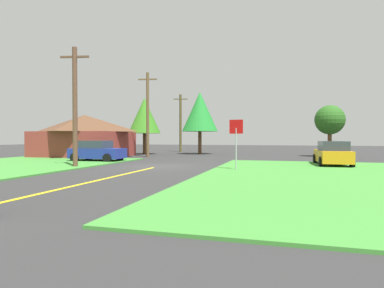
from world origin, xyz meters
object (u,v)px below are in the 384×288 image
(utility_pole_far, at_px, (181,122))
(car_on_crossroad, at_px, (332,154))
(oak_tree_left, at_px, (144,116))
(pine_tree_center, at_px, (200,112))
(stop_sign, at_px, (236,135))
(parked_car_near_building, at_px, (97,151))
(utility_pole_mid, at_px, (148,113))
(barn, at_px, (85,136))
(utility_pole_near, at_px, (75,106))
(oak_tree_right, at_px, (330,120))

(utility_pole_far, bearing_deg, car_on_crossroad, -47.27)
(oak_tree_left, xyz_separation_m, pine_tree_center, (5.77, 2.10, 0.46))
(oak_tree_left, distance_m, pine_tree_center, 6.16)
(stop_sign, relative_size, parked_car_near_building, 0.70)
(utility_pole_mid, height_order, barn, utility_pole_mid)
(utility_pole_far, distance_m, pine_tree_center, 6.28)
(utility_pole_far, relative_size, barn, 0.89)
(car_on_crossroad, relative_size, parked_car_near_building, 1.07)
(utility_pole_near, height_order, barn, utility_pole_near)
(stop_sign, relative_size, barn, 0.34)
(parked_car_near_building, distance_m, utility_pole_far, 18.31)
(oak_tree_right, bearing_deg, barn, -165.71)
(utility_pole_near, relative_size, oak_tree_left, 1.19)
(utility_pole_mid, relative_size, barn, 0.97)
(pine_tree_center, bearing_deg, utility_pole_near, -100.44)
(pine_tree_center, relative_size, barn, 0.84)
(stop_sign, distance_m, pine_tree_center, 18.73)
(parked_car_near_building, bearing_deg, barn, 130.11)
(parked_car_near_building, relative_size, utility_pole_mid, 0.51)
(car_on_crossroad, distance_m, utility_pole_near, 16.72)
(oak_tree_left, relative_size, barn, 0.75)
(oak_tree_right, bearing_deg, stop_sign, -113.44)
(stop_sign, bearing_deg, barn, -20.50)
(utility_pole_far, xyz_separation_m, oak_tree_right, (17.10, -6.74, -0.30))
(oak_tree_right, height_order, barn, oak_tree_right)
(stop_sign, distance_m, utility_pole_near, 10.05)
(pine_tree_center, xyz_separation_m, barn, (-9.60, -7.67, -2.70))
(stop_sign, height_order, car_on_crossroad, stop_sign)
(utility_pole_far, height_order, pine_tree_center, utility_pole_far)
(utility_pole_mid, distance_m, oak_tree_left, 5.03)
(utility_pole_near, xyz_separation_m, utility_pole_mid, (-0.13, 11.45, 0.32))
(stop_sign, distance_m, oak_tree_right, 16.95)
(car_on_crossroad, bearing_deg, oak_tree_right, -8.29)
(stop_sign, xyz_separation_m, oak_tree_left, (-12.32, 15.25, 2.24))
(stop_sign, distance_m, parked_car_near_building, 12.20)
(utility_pole_mid, bearing_deg, utility_pole_near, -89.35)
(utility_pole_near, xyz_separation_m, oak_tree_left, (-2.45, 15.91, 0.43))
(utility_pole_far, bearing_deg, stop_sign, -64.97)
(pine_tree_center, distance_m, barn, 12.58)
(utility_pole_near, distance_m, oak_tree_right, 23.15)
(car_on_crossroad, xyz_separation_m, barn, (-21.74, 4.74, 1.22))
(utility_pole_near, height_order, oak_tree_left, utility_pole_near)
(car_on_crossroad, bearing_deg, utility_pole_far, 40.44)
(stop_sign, relative_size, utility_pole_far, 0.39)
(stop_sign, bearing_deg, pine_tree_center, -58.89)
(car_on_crossroad, distance_m, utility_pole_mid, 16.99)
(utility_pole_mid, xyz_separation_m, pine_tree_center, (3.45, 6.56, 0.57))
(utility_pole_far, bearing_deg, barn, -114.64)
(utility_pole_far, height_order, oak_tree_right, utility_pole_far)
(oak_tree_left, height_order, oak_tree_right, oak_tree_left)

